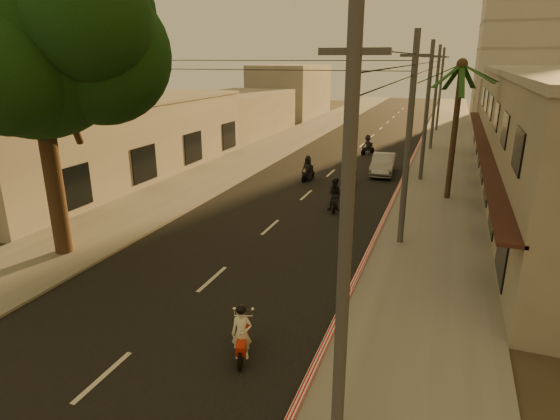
# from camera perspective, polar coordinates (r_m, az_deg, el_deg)

# --- Properties ---
(ground) EXTENTS (160.00, 160.00, 0.00)m
(ground) POSITION_cam_1_polar(r_m,az_deg,el_deg) (16.37, -11.61, -11.22)
(ground) COLOR #383023
(ground) RESTS_ON ground
(road) EXTENTS (10.00, 140.00, 0.02)m
(road) POSITION_cam_1_polar(r_m,az_deg,el_deg) (33.88, 6.19, 4.47)
(road) COLOR black
(road) RESTS_ON ground
(sidewalk_right) EXTENTS (5.00, 140.00, 0.12)m
(sidewalk_right) POSITION_cam_1_polar(r_m,az_deg,el_deg) (32.96, 18.95, 3.29)
(sidewalk_right) COLOR slate
(sidewalk_right) RESTS_ON ground
(sidewalk_left) EXTENTS (5.00, 140.00, 0.12)m
(sidewalk_left) POSITION_cam_1_polar(r_m,az_deg,el_deg) (36.35, -5.40, 5.50)
(sidewalk_left) COLOR slate
(sidewalk_left) RESTS_ON ground
(curb_stripe) EXTENTS (0.20, 60.00, 0.20)m
(curb_stripe) POSITION_cam_1_polar(r_m,az_deg,el_deg) (28.24, 13.75, 1.48)
(curb_stripe) COLOR red
(curb_stripe) RESTS_ON ground
(left_building) EXTENTS (8.20, 24.20, 5.20)m
(left_building) POSITION_cam_1_polar(r_m,az_deg,el_deg) (34.36, -19.86, 8.11)
(left_building) COLOR #9C988D
(left_building) RESTS_ON ground
(distant_tower) EXTENTS (12.10, 12.10, 28.00)m
(distant_tower) POSITION_cam_1_polar(r_m,az_deg,el_deg) (68.77, 28.92, 21.06)
(distant_tower) COLOR #B7B5B2
(distant_tower) RESTS_ON ground
(broadleaf_tree) EXTENTS (9.60, 8.70, 12.10)m
(broadleaf_tree) POSITION_cam_1_polar(r_m,az_deg,el_deg) (20.23, -26.87, 17.85)
(broadleaf_tree) COLOR black
(broadleaf_tree) RESTS_ON ground
(palm_tree) EXTENTS (5.00, 5.00, 8.20)m
(palm_tree) POSITION_cam_1_polar(r_m,az_deg,el_deg) (28.02, 21.22, 15.35)
(palm_tree) COLOR black
(palm_tree) RESTS_ON ground
(utility_poles) EXTENTS (1.20, 48.26, 9.00)m
(utility_poles) POSITION_cam_1_polar(r_m,az_deg,el_deg) (32.08, 17.76, 14.79)
(utility_poles) COLOR #38383A
(utility_poles) RESTS_ON ground
(filler_right) EXTENTS (8.00, 14.00, 6.00)m
(filler_right) POSITION_cam_1_polar(r_m,az_deg,el_deg) (57.55, 26.72, 11.29)
(filler_right) COLOR #9C988D
(filler_right) RESTS_ON ground
(filler_left_near) EXTENTS (8.00, 14.00, 4.40)m
(filler_left_near) POSITION_cam_1_polar(r_m,az_deg,el_deg) (51.24, -5.37, 11.58)
(filler_left_near) COLOR #9C988D
(filler_left_near) RESTS_ON ground
(filler_left_far) EXTENTS (8.00, 14.00, 7.00)m
(filler_left_far) POSITION_cam_1_polar(r_m,az_deg,el_deg) (67.77, 1.29, 14.31)
(filler_left_far) COLOR #9C988D
(filler_left_far) RESTS_ON ground
(scooter_red) EXTENTS (0.87, 1.61, 1.64)m
(scooter_red) POSITION_cam_1_polar(r_m,az_deg,el_deg) (13.21, -4.66, -14.87)
(scooter_red) COLOR black
(scooter_red) RESTS_ON ground
(scooter_mid_a) EXTENTS (1.03, 1.90, 1.87)m
(scooter_mid_a) POSITION_cam_1_polar(r_m,az_deg,el_deg) (25.32, 6.78, 1.74)
(scooter_mid_a) COLOR black
(scooter_mid_a) RESTS_ON ground
(scooter_mid_b) EXTENTS (1.01, 1.75, 1.72)m
(scooter_mid_b) POSITION_cam_1_polar(r_m,az_deg,el_deg) (30.63, 8.52, 4.38)
(scooter_mid_b) COLOR black
(scooter_mid_b) RESTS_ON ground
(scooter_far_a) EXTENTS (0.99, 1.78, 1.75)m
(scooter_far_a) POSITION_cam_1_polar(r_m,az_deg,el_deg) (31.48, 3.42, 4.96)
(scooter_far_a) COLOR black
(scooter_far_a) RESTS_ON ground
(scooter_far_b) EXTENTS (1.54, 1.62, 1.73)m
(scooter_far_b) POSITION_cam_1_polar(r_m,az_deg,el_deg) (40.98, 10.62, 7.75)
(scooter_far_b) COLOR black
(scooter_far_b) RESTS_ON ground
(parked_car) EXTENTS (1.99, 4.53, 1.44)m
(parked_car) POSITION_cam_1_polar(r_m,az_deg,el_deg) (34.14, 12.48, 5.47)
(parked_car) COLOR gray
(parked_car) RESTS_ON ground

